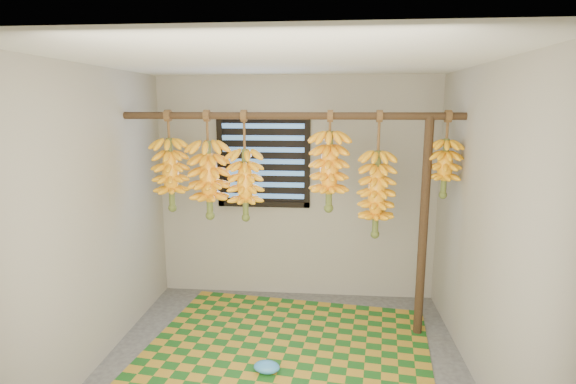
# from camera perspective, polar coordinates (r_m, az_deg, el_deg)

# --- Properties ---
(floor) EXTENTS (3.00, 3.00, 0.01)m
(floor) POSITION_cam_1_polar(r_m,az_deg,el_deg) (3.89, -0.80, -21.63)
(floor) COLOR #434343
(floor) RESTS_ON ground
(ceiling) EXTENTS (3.00, 3.00, 0.01)m
(ceiling) POSITION_cam_1_polar(r_m,az_deg,el_deg) (3.29, -0.91, 16.43)
(ceiling) COLOR silver
(ceiling) RESTS_ON wall_back
(wall_back) EXTENTS (3.00, 0.01, 2.40)m
(wall_back) POSITION_cam_1_polar(r_m,az_deg,el_deg) (4.86, 1.03, 0.40)
(wall_back) COLOR gray
(wall_back) RESTS_ON floor
(wall_left) EXTENTS (0.01, 3.00, 2.40)m
(wall_left) POSITION_cam_1_polar(r_m,az_deg,el_deg) (3.86, -23.73, -3.35)
(wall_left) COLOR gray
(wall_left) RESTS_ON floor
(wall_right) EXTENTS (0.01, 3.00, 2.40)m
(wall_right) POSITION_cam_1_polar(r_m,az_deg,el_deg) (3.57, 24.00, -4.46)
(wall_right) COLOR gray
(wall_right) RESTS_ON floor
(window) EXTENTS (1.00, 0.04, 1.00)m
(window) POSITION_cam_1_polar(r_m,az_deg,el_deg) (4.82, -3.14, 3.91)
(window) COLOR black
(window) RESTS_ON wall_back
(hanging_pole) EXTENTS (3.00, 0.06, 0.06)m
(hanging_pole) POSITION_cam_1_polar(r_m,az_deg,el_deg) (3.98, 0.20, 9.65)
(hanging_pole) COLOR #3E2B1A
(hanging_pole) RESTS_ON wall_left
(support_post) EXTENTS (0.08, 0.08, 2.00)m
(support_post) POSITION_cam_1_polar(r_m,az_deg,el_deg) (4.19, 16.80, -4.60)
(support_post) COLOR #3E2B1A
(support_post) RESTS_ON floor
(woven_mat) EXTENTS (2.63, 2.21, 0.01)m
(woven_mat) POSITION_cam_1_polar(r_m,az_deg,el_deg) (4.16, -0.05, -19.11)
(woven_mat) COLOR #195318
(woven_mat) RESTS_ON floor
(plastic_bag) EXTENTS (0.23, 0.18, 0.09)m
(plastic_bag) POSITION_cam_1_polar(r_m,az_deg,el_deg) (3.82, -2.72, -21.31)
(plastic_bag) COLOR #3582C7
(plastic_bag) RESTS_ON woven_mat
(banana_bunch_a) EXTENTS (0.31, 0.31, 0.92)m
(banana_bunch_a) POSITION_cam_1_polar(r_m,az_deg,el_deg) (4.26, -14.66, 2.18)
(banana_bunch_a) COLOR brown
(banana_bunch_a) RESTS_ON hanging_pole
(banana_bunch_b) EXTENTS (0.36, 0.36, 0.98)m
(banana_bunch_b) POSITION_cam_1_polar(r_m,az_deg,el_deg) (4.16, -10.00, 1.54)
(banana_bunch_b) COLOR brown
(banana_bunch_b) RESTS_ON hanging_pole
(banana_bunch_c) EXTENTS (0.32, 0.32, 1.00)m
(banana_bunch_c) POSITION_cam_1_polar(r_m,az_deg,el_deg) (4.09, -5.45, 0.93)
(banana_bunch_c) COLOR brown
(banana_bunch_c) RESTS_ON hanging_pole
(banana_bunch_d) EXTENTS (0.33, 0.33, 0.89)m
(banana_bunch_d) POSITION_cam_1_polar(r_m,az_deg,el_deg) (4.00, 5.26, 2.63)
(banana_bunch_d) COLOR brown
(banana_bunch_d) RESTS_ON hanging_pole
(banana_bunch_e) EXTENTS (0.31, 0.31, 1.12)m
(banana_bunch_e) POSITION_cam_1_polar(r_m,az_deg,el_deg) (4.06, 11.17, -0.27)
(banana_bunch_e) COLOR brown
(banana_bunch_e) RESTS_ON hanging_pole
(banana_bunch_f) EXTENTS (0.27, 0.27, 0.75)m
(banana_bunch_f) POSITION_cam_1_polar(r_m,az_deg,el_deg) (4.12, 19.28, 2.89)
(banana_bunch_f) COLOR brown
(banana_bunch_f) RESTS_ON hanging_pole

